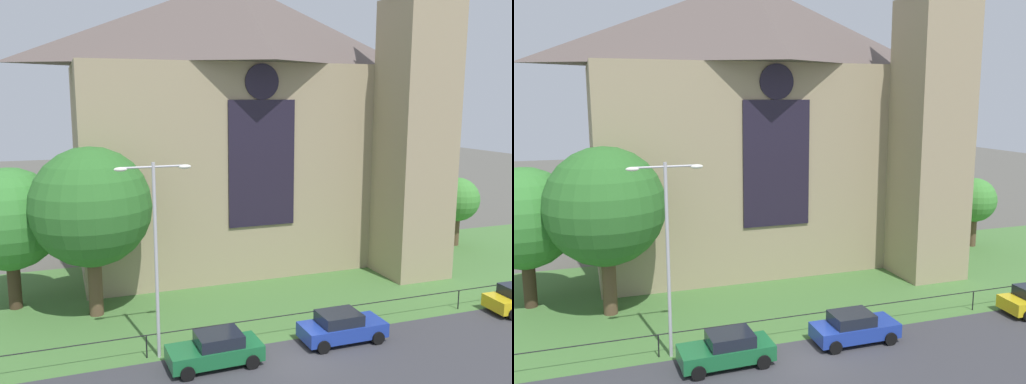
# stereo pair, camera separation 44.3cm
# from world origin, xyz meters

# --- Properties ---
(ground) EXTENTS (160.00, 160.00, 0.00)m
(ground) POSITION_xyz_m (0.00, 10.00, 0.00)
(ground) COLOR #56544C
(road_asphalt) EXTENTS (120.00, 8.00, 0.01)m
(road_asphalt) POSITION_xyz_m (0.00, -2.00, 0.00)
(road_asphalt) COLOR #38383D
(road_asphalt) RESTS_ON ground
(grass_verge) EXTENTS (120.00, 20.00, 0.01)m
(grass_verge) POSITION_xyz_m (0.00, 8.00, 0.00)
(grass_verge) COLOR #477538
(grass_verge) RESTS_ON ground
(church_building) EXTENTS (23.20, 16.20, 26.00)m
(church_building) POSITION_xyz_m (3.17, 16.35, 10.27)
(church_building) COLOR tan
(church_building) RESTS_ON ground
(iron_railing) EXTENTS (35.15, 0.07, 1.13)m
(iron_railing) POSITION_xyz_m (2.40, 2.50, 0.98)
(iron_railing) COLOR black
(iron_railing) RESTS_ON ground
(tree_right_far) EXTENTS (3.50, 3.50, 5.52)m
(tree_right_far) POSITION_xyz_m (20.18, 13.83, 3.71)
(tree_right_far) COLOR brown
(tree_right_far) RESTS_ON ground
(tree_left_far) EXTENTS (5.75, 5.75, 8.08)m
(tree_left_far) POSITION_xyz_m (-12.45, 11.18, 5.17)
(tree_left_far) COLOR #423021
(tree_left_far) RESTS_ON ground
(tree_left_near) EXTENTS (6.47, 6.47, 9.32)m
(tree_left_near) POSITION_xyz_m (-8.18, 8.60, 6.06)
(tree_left_near) COLOR brown
(tree_left_near) RESTS_ON ground
(streetlamp_near) EXTENTS (3.37, 0.26, 9.08)m
(streetlamp_near) POSITION_xyz_m (-5.82, 2.40, 5.70)
(streetlamp_near) COLOR #B2B2B7
(streetlamp_near) RESTS_ON ground
(parked_car_green) EXTENTS (4.24, 2.10, 1.51)m
(parked_car_green) POSITION_xyz_m (-3.57, 0.75, 0.74)
(parked_car_green) COLOR #196033
(parked_car_green) RESTS_ON ground
(parked_car_blue) EXTENTS (4.21, 2.03, 1.51)m
(parked_car_blue) POSITION_xyz_m (2.92, 1.03, 0.74)
(parked_car_blue) COLOR #1E3899
(parked_car_blue) RESTS_ON ground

